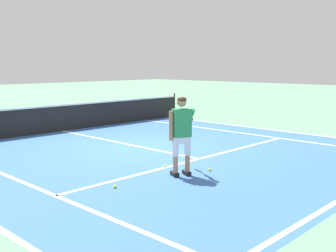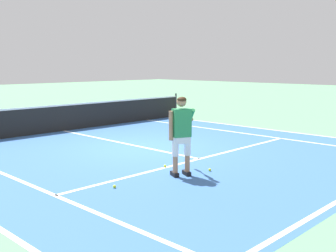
# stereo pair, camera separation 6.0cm
# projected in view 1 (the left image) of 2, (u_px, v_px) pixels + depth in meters

# --- Properties ---
(ground_plane) EXTENTS (80.00, 80.00, 0.00)m
(ground_plane) POSITION_uv_depth(u_px,v_px,m) (143.00, 148.00, 11.86)
(ground_plane) COLOR #609E70
(court_inner_surface) EXTENTS (10.98, 10.65, 0.00)m
(court_inner_surface) POSITION_uv_depth(u_px,v_px,m) (163.00, 152.00, 11.29)
(court_inner_surface) COLOR #3866A8
(court_inner_surface) RESTS_ON ground
(line_service) EXTENTS (8.23, 0.10, 0.01)m
(line_service) POSITION_uv_depth(u_px,v_px,m) (199.00, 159.00, 10.42)
(line_service) COLOR white
(line_service) RESTS_ON ground
(line_centre_service) EXTENTS (0.10, 6.40, 0.01)m
(line_centre_service) POSITION_uv_depth(u_px,v_px,m) (119.00, 142.00, 12.61)
(line_centre_service) COLOR white
(line_centre_service) RESTS_ON ground
(line_singles_left) EXTENTS (0.10, 10.25, 0.01)m
(line_singles_left) POSITION_uv_depth(u_px,v_px,m) (22.00, 182.00, 8.36)
(line_singles_left) COLOR white
(line_singles_left) RESTS_ON ground
(line_singles_right) EXTENTS (0.10, 10.25, 0.01)m
(line_singles_right) POSITION_uv_depth(u_px,v_px,m) (246.00, 134.00, 14.23)
(line_singles_right) COLOR white
(line_singles_right) RESTS_ON ground
(line_doubles_right) EXTENTS (0.10, 10.25, 0.01)m
(line_doubles_right) POSITION_uv_depth(u_px,v_px,m) (267.00, 129.00, 15.21)
(line_doubles_right) COLOR white
(line_doubles_right) RESTS_ON ground
(tennis_net) EXTENTS (11.96, 0.08, 1.07)m
(tennis_net) POSITION_uv_depth(u_px,v_px,m) (62.00, 117.00, 14.73)
(tennis_net) COLOR #333338
(tennis_net) RESTS_ON ground
(tennis_player) EXTENTS (0.99, 0.96, 1.71)m
(tennis_player) POSITION_uv_depth(u_px,v_px,m) (181.00, 131.00, 8.71)
(tennis_player) COLOR black
(tennis_player) RESTS_ON ground
(tennis_ball_near_feet) EXTENTS (0.07, 0.07, 0.07)m
(tennis_ball_near_feet) POSITION_uv_depth(u_px,v_px,m) (165.00, 166.00, 9.56)
(tennis_ball_near_feet) COLOR #CCE02D
(tennis_ball_near_feet) RESTS_ON ground
(tennis_ball_by_baseline) EXTENTS (0.07, 0.07, 0.07)m
(tennis_ball_by_baseline) POSITION_uv_depth(u_px,v_px,m) (210.00, 170.00, 9.23)
(tennis_ball_by_baseline) COLOR #CCE02D
(tennis_ball_by_baseline) RESTS_ON ground
(tennis_ball_mid_court) EXTENTS (0.07, 0.07, 0.07)m
(tennis_ball_mid_court) POSITION_uv_depth(u_px,v_px,m) (115.00, 187.00, 7.94)
(tennis_ball_mid_court) COLOR #CCE02D
(tennis_ball_mid_court) RESTS_ON ground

